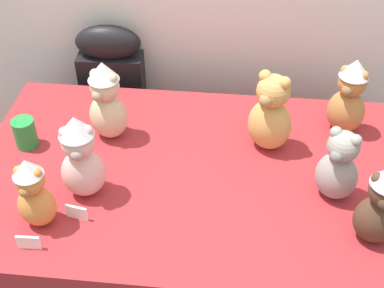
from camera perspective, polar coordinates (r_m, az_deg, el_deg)
name	(u,v)px	position (r m, az deg, el deg)	size (l,w,h in m)	color
display_table	(192,237)	(2.02, 0.00, -10.33)	(1.51, 0.95, 0.71)	maroon
instrument_case	(117,115)	(2.44, -8.38, 3.26)	(0.29, 0.13, 0.92)	black
teddy_bear_caramel	(349,97)	(1.93, 17.03, 5.00)	(0.18, 0.17, 0.30)	#B27A42
teddy_bear_blush	(81,158)	(1.62, -12.26, -1.51)	(0.16, 0.15, 0.31)	beige
teddy_bear_ginger	(33,193)	(1.58, -17.21, -5.27)	(0.12, 0.11, 0.26)	#D17F3D
teddy_bear_sand	(106,102)	(1.84, -9.48, 4.67)	(0.17, 0.16, 0.31)	#CCB78E
teddy_bear_cocoa	(381,206)	(1.55, 20.25, -6.44)	(0.15, 0.13, 0.29)	#4C3323
teddy_bear_ash	(338,167)	(1.66, 15.94, -2.47)	(0.18, 0.17, 0.26)	gray
teddy_bear_honey	(270,114)	(1.79, 8.71, 3.28)	(0.20, 0.19, 0.31)	tan
party_cup_green	(25,133)	(1.92, -18.06, 1.16)	(0.08, 0.08, 0.11)	#238C3D
name_card_front_left	(76,213)	(1.63, -12.72, -7.48)	(0.07, 0.01, 0.05)	white
name_card_front_middle	(29,242)	(1.59, -17.70, -10.38)	(0.07, 0.01, 0.05)	white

